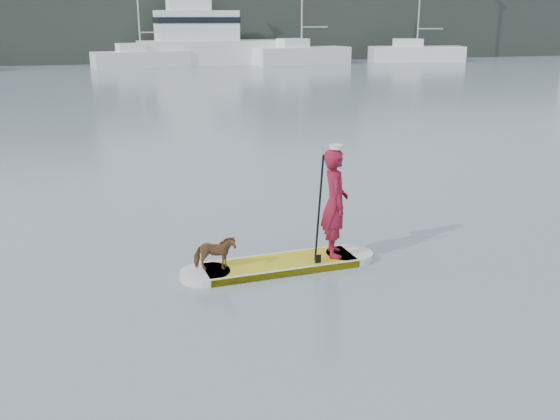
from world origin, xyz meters
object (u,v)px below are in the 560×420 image
object	(u,v)px
paddler	(335,203)
paddleboard	(280,265)
dog	(215,253)
sailboat_d	(140,57)
sailboat_e	(301,54)
sailboat_f	(416,52)
motor_yacht_a	(205,40)

from	to	relation	value
paddler	paddleboard	bearing A→B (deg)	104.58
paddleboard	dog	bearing A→B (deg)	-180.00
paddleboard	sailboat_d	size ratio (longest dim) A/B	0.29
dog	sailboat_e	world-z (taller)	sailboat_e
paddler	dog	xyz separation A→B (m)	(-2.04, -0.14, -0.63)
paddler	sailboat_d	world-z (taller)	sailboat_d
sailboat_d	dog	bearing A→B (deg)	-103.77
paddleboard	sailboat_f	world-z (taller)	sailboat_f
sailboat_f	motor_yacht_a	bearing A→B (deg)	-173.46
dog	motor_yacht_a	size ratio (longest dim) A/B	0.05
paddleboard	paddler	size ratio (longest dim) A/B	1.82
sailboat_d	paddler	bearing A→B (deg)	-101.10
dog	sailboat_f	xyz separation A→B (m)	(26.12, 44.16, 0.46)
paddler	sailboat_d	bearing A→B (deg)	11.60
paddler	sailboat_d	size ratio (longest dim) A/B	0.16
sailboat_e	dog	bearing A→B (deg)	-117.63
paddleboard	paddler	distance (m)	1.36
sailboat_d	motor_yacht_a	bearing A→B (deg)	6.36
paddleboard	sailboat_d	bearing A→B (deg)	85.77
paddler	sailboat_f	size ratio (longest dim) A/B	0.14
paddleboard	sailboat_d	distance (m)	43.62
paddler	dog	distance (m)	2.14
paddleboard	motor_yacht_a	bearing A→B (deg)	78.81
paddler	sailboat_f	distance (m)	50.18
sailboat_d	motor_yacht_a	world-z (taller)	sailboat_d
motor_yacht_a	paddler	bearing A→B (deg)	-100.52
paddleboard	sailboat_e	bearing A→B (deg)	68.54
sailboat_f	paddleboard	bearing A→B (deg)	-108.99
sailboat_d	motor_yacht_a	size ratio (longest dim) A/B	0.91
paddleboard	motor_yacht_a	world-z (taller)	motor_yacht_a
dog	motor_yacht_a	world-z (taller)	motor_yacht_a
paddler	sailboat_f	world-z (taller)	sailboat_f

